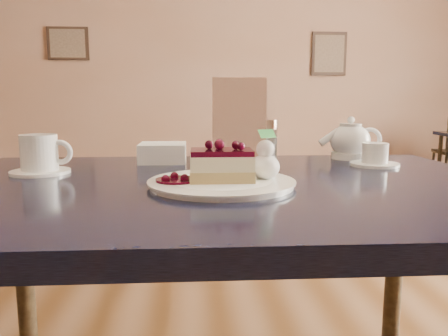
{
  "coord_description": "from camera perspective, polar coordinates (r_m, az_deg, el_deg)",
  "views": [
    {
      "loc": [
        0.01,
        -0.72,
        1.02
      ],
      "look_at": [
        0.08,
        0.12,
        0.88
      ],
      "focal_mm": 35.0,
      "sensor_mm": 36.0,
      "label": 1
    }
  ],
  "objects": [
    {
      "name": "sugar_shaker",
      "position": [
        1.33,
        5.62,
        3.73
      ],
      "size": [
        0.07,
        0.07,
        0.12
      ],
      "color": "white",
      "rests_on": "main_table"
    },
    {
      "name": "tea_set",
      "position": [
        1.38,
        16.65,
        2.99
      ],
      "size": [
        0.2,
        0.28,
        0.12
      ],
      "color": "white",
      "rests_on": "main_table"
    },
    {
      "name": "whipped_cream",
      "position": [
        0.94,
        5.38,
        0.17
      ],
      "size": [
        0.06,
        0.06,
        0.06
      ],
      "color": "white",
      "rests_on": "dessert_plate"
    },
    {
      "name": "dessert_plate",
      "position": [
        0.93,
        -0.32,
        -2.01
      ],
      "size": [
        0.3,
        0.3,
        0.01
      ],
      "primitive_type": "cylinder",
      "color": "white",
      "rests_on": "main_table"
    },
    {
      "name": "cheesecake_slice",
      "position": [
        0.92,
        -0.32,
        0.36
      ],
      "size": [
        0.13,
        0.1,
        0.07
      ],
      "rotation": [
        0.0,
        0.0,
        -0.01
      ],
      "color": "tan",
      "rests_on": "dessert_plate"
    },
    {
      "name": "menu_card",
      "position": [
        1.28,
        1.99,
        6.25
      ],
      "size": [
        0.16,
        0.04,
        0.24
      ],
      "primitive_type": "cube",
      "rotation": [
        0.0,
        0.0,
        -0.01
      ],
      "color": "beige",
      "rests_on": "main_table"
    },
    {
      "name": "berry_sauce",
      "position": [
        0.92,
        -6.18,
        -1.59
      ],
      "size": [
        0.09,
        0.09,
        0.01
      ],
      "primitive_type": "cylinder",
      "color": "#37051B",
      "rests_on": "dessert_plate"
    },
    {
      "name": "main_table",
      "position": [
        1.0,
        -0.49,
        -6.65
      ],
      "size": [
        1.34,
        0.91,
        0.83
      ],
      "rotation": [
        0.0,
        0.0,
        -0.01
      ],
      "color": "black",
      "rests_on": "ground"
    },
    {
      "name": "napkin_stack",
      "position": [
        1.29,
        -8.0,
        2.0
      ],
      "size": [
        0.14,
        0.14,
        0.06
      ],
      "primitive_type": "cube",
      "rotation": [
        0.0,
        0.0,
        -0.01
      ],
      "color": "white",
      "rests_on": "main_table"
    },
    {
      "name": "coffee_set",
      "position": [
        1.17,
        -22.83,
        1.45
      ],
      "size": [
        0.15,
        0.14,
        0.1
      ],
      "color": "white",
      "rests_on": "main_table"
    }
  ]
}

